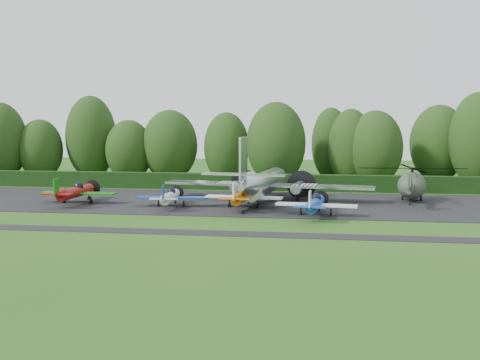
# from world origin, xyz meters

# --- Properties ---
(ground) EXTENTS (160.00, 160.00, 0.00)m
(ground) POSITION_xyz_m (0.00, 0.00, 0.00)
(ground) COLOR #265317
(ground) RESTS_ON ground
(apron) EXTENTS (70.00, 18.00, 0.01)m
(apron) POSITION_xyz_m (0.00, 10.00, 0.00)
(apron) COLOR black
(apron) RESTS_ON ground
(taxiway_verge) EXTENTS (70.00, 2.00, 0.00)m
(taxiway_verge) POSITION_xyz_m (0.00, -6.00, 0.00)
(taxiway_verge) COLOR black
(taxiway_verge) RESTS_ON ground
(hedgerow) EXTENTS (90.00, 1.60, 2.00)m
(hedgerow) POSITION_xyz_m (0.00, 21.00, 0.00)
(hedgerow) COLOR black
(hedgerow) RESTS_ON ground
(transport_plane) EXTENTS (22.75, 17.45, 7.29)m
(transport_plane) POSITION_xyz_m (3.81, 10.91, 2.03)
(transport_plane) COLOR silver
(transport_plane) RESTS_ON ground
(light_plane_red) EXTENTS (7.99, 8.40, 3.07)m
(light_plane_red) POSITION_xyz_m (-15.14, 6.53, 1.28)
(light_plane_red) COLOR maroon
(light_plane_red) RESTS_ON ground
(light_plane_white) EXTENTS (6.84, 7.19, 2.63)m
(light_plane_white) POSITION_xyz_m (-4.96, 5.73, 1.09)
(light_plane_white) COLOR silver
(light_plane_white) RESTS_ON ground
(light_plane_orange) EXTENTS (7.59, 7.98, 2.92)m
(light_plane_orange) POSITION_xyz_m (2.15, 6.19, 1.22)
(light_plane_orange) COLOR orange
(light_plane_orange) RESTS_ON ground
(light_plane_blue) EXTENTS (7.23, 7.60, 2.78)m
(light_plane_blue) POSITION_xyz_m (9.15, 2.44, 1.16)
(light_plane_blue) COLOR #1B43A6
(light_plane_blue) RESTS_ON ground
(helicopter) EXTENTS (11.30, 13.23, 3.64)m
(helicopter) POSITION_xyz_m (19.25, 13.18, 1.95)
(helicopter) COLOR #333B2D
(helicopter) RESTS_ON ground
(tree_0) EXTENTS (8.03, 8.03, 11.17)m
(tree_0) POSITION_xyz_m (3.80, 27.45, 5.58)
(tree_0) COLOR black
(tree_0) RESTS_ON ground
(tree_1) EXTENTS (7.97, 7.97, 10.93)m
(tree_1) POSITION_xyz_m (26.42, 34.38, 5.45)
(tree_1) COLOR black
(tree_1) RESTS_ON ground
(tree_2) EXTENTS (6.37, 6.37, 8.90)m
(tree_2) POSITION_xyz_m (-30.99, 28.97, 4.44)
(tree_2) COLOR black
(tree_2) RESTS_ON ground
(tree_3) EXTENTS (7.32, 7.32, 10.02)m
(tree_3) POSITION_xyz_m (17.00, 28.45, 5.00)
(tree_3) COLOR black
(tree_3) RESTS_ON ground
(tree_4) EXTENTS (6.40, 6.40, 9.85)m
(tree_4) POSITION_xyz_m (-3.29, 29.40, 4.91)
(tree_4) COLOR black
(tree_4) RESTS_ON ground
(tree_5) EXTENTS (7.29, 7.29, 12.41)m
(tree_5) POSITION_xyz_m (30.35, 29.69, 6.19)
(tree_5) COLOR black
(tree_5) RESTS_ON ground
(tree_6) EXTENTS (7.48, 7.48, 11.36)m
(tree_6) POSITION_xyz_m (-36.28, 27.34, 5.67)
(tree_6) COLOR black
(tree_6) RESTS_ON ground
(tree_7) EXTENTS (7.94, 7.94, 10.23)m
(tree_7) POSITION_xyz_m (-11.67, 30.03, 5.11)
(tree_7) COLOR black
(tree_7) RESTS_ON ground
(tree_8) EXTENTS (7.46, 7.46, 12.40)m
(tree_8) POSITION_xyz_m (-24.10, 31.28, 6.19)
(tree_8) COLOR black
(tree_8) RESTS_ON ground
(tree_9) EXTENTS (6.77, 6.77, 8.79)m
(tree_9) POSITION_xyz_m (-17.54, 29.32, 4.39)
(tree_9) COLOR black
(tree_9) RESTS_ON ground
(tree_10) EXTENTS (5.58, 5.58, 10.61)m
(tree_10) POSITION_xyz_m (11.30, 34.89, 5.29)
(tree_10) COLOR black
(tree_10) RESTS_ON ground
(tree_12) EXTENTS (5.97, 5.97, 10.28)m
(tree_12) POSITION_xyz_m (13.83, 29.43, 5.12)
(tree_12) COLOR black
(tree_12) RESTS_ON ground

